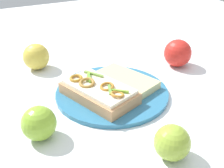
{
  "coord_description": "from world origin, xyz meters",
  "views": [
    {
      "loc": [
        0.28,
        0.56,
        0.39
      ],
      "look_at": [
        0.0,
        0.0,
        0.03
      ],
      "focal_mm": 45.77,
      "sensor_mm": 36.0,
      "label": 1
    }
  ],
  "objects": [
    {
      "name": "apple_2",
      "position": [
        0.14,
        -0.24,
        0.04
      ],
      "size": [
        0.11,
        0.11,
        0.08
      ],
      "primitive_type": "sphere",
      "rotation": [
        0.0,
        0.0,
        2.06
      ],
      "color": "gold",
      "rests_on": "ground_plane"
    },
    {
      "name": "plate",
      "position": [
        0.0,
        0.0,
        0.01
      ],
      "size": [
        0.29,
        0.29,
        0.01
      ],
      "primitive_type": "cylinder",
      "color": "teal",
      "rests_on": "ground_plane"
    },
    {
      "name": "apple_3",
      "position": [
        0.21,
        0.09,
        0.04
      ],
      "size": [
        0.1,
        0.1,
        0.07
      ],
      "primitive_type": "sphere",
      "rotation": [
        0.0,
        0.0,
        3.59
      ],
      "color": "#86B231",
      "rests_on": "ground_plane"
    },
    {
      "name": "sandwich",
      "position": [
        0.04,
        0.02,
        0.03
      ],
      "size": [
        0.16,
        0.21,
        0.05
      ],
      "rotation": [
        0.0,
        0.0,
        5.06
      ],
      "color": "tan",
      "rests_on": "plate"
    },
    {
      "name": "apple_1",
      "position": [
        -0.25,
        -0.07,
        0.04
      ],
      "size": [
        0.12,
        0.12,
        0.08
      ],
      "primitive_type": "sphere",
      "rotation": [
        0.0,
        0.0,
        0.93
      ],
      "color": "red",
      "rests_on": "ground_plane"
    },
    {
      "name": "apple_0",
      "position": [
        -0.0,
        0.25,
        0.03
      ],
      "size": [
        0.09,
        0.09,
        0.07
      ],
      "primitive_type": "sphere",
      "rotation": [
        0.0,
        0.0,
        3.58
      ],
      "color": "#90AE36",
      "rests_on": "ground_plane"
    },
    {
      "name": "ground_plane",
      "position": [
        0.0,
        0.0,
        0.0
      ],
      "size": [
        2.0,
        2.0,
        0.0
      ],
      "primitive_type": "plane",
      "color": "silver",
      "rests_on": "ground"
    },
    {
      "name": "bread_slice_side",
      "position": [
        -0.04,
        -0.02,
        0.02
      ],
      "size": [
        0.15,
        0.19,
        0.02
      ],
      "primitive_type": "cube",
      "rotation": [
        0.0,
        0.0,
        5.08
      ],
      "color": "#D2C88A",
      "rests_on": "plate"
    }
  ]
}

